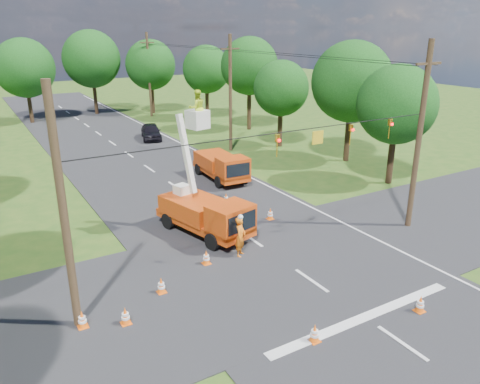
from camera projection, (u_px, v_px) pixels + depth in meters
ground at (149, 169)px, 36.66m from camera, size 140.00×140.00×0.00m
road_main at (149, 169)px, 36.66m from camera, size 12.00×100.00×0.06m
road_cross at (285, 263)px, 22.08m from camera, size 56.00×10.00×0.07m
stop_bar at (365, 318)px, 17.87m from camera, size 9.00×0.45×0.02m
edge_line at (213, 159)px, 39.37m from camera, size 0.12×90.00×0.02m
bucket_truck at (205, 205)px, 24.63m from camera, size 3.43×6.15×7.62m
second_truck at (222, 166)px, 33.69m from camera, size 2.46×5.67×2.08m
ground_worker at (240, 237)px, 22.44m from camera, size 0.87×0.85×2.01m
distant_car at (151, 131)px, 46.30m from camera, size 2.97×4.81×1.53m
traffic_cone_0 at (315, 333)px, 16.41m from camera, size 0.38×0.38×0.71m
traffic_cone_1 at (420, 304)px, 18.15m from camera, size 0.38×0.38×0.71m
traffic_cone_2 at (270, 214)px, 26.92m from camera, size 0.38×0.38×0.71m
traffic_cone_3 at (226, 198)px, 29.34m from camera, size 0.38×0.38×0.71m
traffic_cone_4 at (161, 286)px, 19.45m from camera, size 0.38×0.38×0.71m
traffic_cone_5 at (125, 316)px, 17.39m from camera, size 0.38×0.38×0.71m
traffic_cone_6 at (82, 319)px, 17.19m from camera, size 0.38×0.38×0.71m
traffic_cone_7 at (209, 167)px, 36.05m from camera, size 0.38×0.38×0.71m
traffic_cone_8 at (206, 257)px, 21.82m from camera, size 0.38×0.38×0.71m
pole_right_near at (419, 136)px, 24.49m from camera, size 1.80×0.30×10.00m
pole_right_mid at (230, 93)px, 40.69m from camera, size 1.80×0.30×10.00m
pole_right_far at (149, 74)px, 56.89m from camera, size 1.80×0.30×10.00m
pole_left at (63, 213)px, 16.00m from camera, size 0.30×0.30×9.00m
signal_span at (329, 135)px, 21.20m from camera, size 18.00×0.29×1.07m
tree_right_a at (397, 105)px, 31.62m from camera, size 5.40×5.40×8.28m
tree_right_b at (352, 82)px, 36.91m from camera, size 6.40×6.40×9.65m
tree_right_c at (281, 88)px, 42.08m from camera, size 5.00×5.00×7.83m
tree_right_d at (249, 66)px, 48.88m from camera, size 6.00×6.00×9.70m
tree_right_e at (206, 69)px, 55.16m from camera, size 5.60×5.60×8.63m
tree_far_a at (24, 68)px, 52.43m from camera, size 6.60×6.60×9.50m
tree_far_b at (91, 59)px, 57.71m from camera, size 7.00×7.00×10.32m
tree_far_c at (150, 65)px, 58.67m from camera, size 6.20×6.20×9.18m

